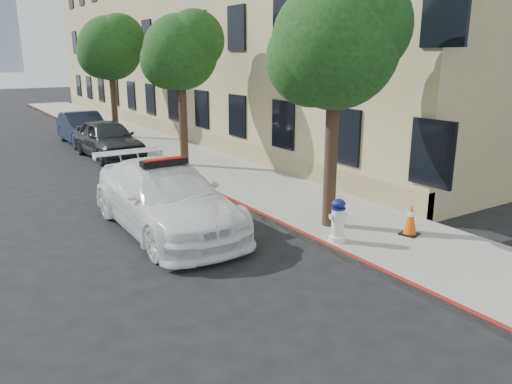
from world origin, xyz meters
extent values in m
plane|color=black|center=(0.00, 0.00, 0.00)|extent=(120.00, 120.00, 0.00)
cube|color=gray|center=(3.60, 10.00, 0.07)|extent=(3.20, 50.00, 0.15)
cube|color=maroon|center=(2.06, 10.00, 0.07)|extent=(0.12, 50.00, 0.15)
cube|color=tan|center=(9.20, 15.00, 5.00)|extent=(8.00, 36.00, 10.00)
cylinder|color=black|center=(2.90, -2.00, 1.80)|extent=(0.30, 0.30, 3.30)
sphere|color=black|center=(2.90, -2.00, 4.25)|extent=(2.80, 2.80, 2.80)
sphere|color=black|center=(3.30, -2.30, 4.65)|extent=(2.24, 2.24, 2.24)
sphere|color=black|center=(2.55, -1.70, 3.95)|extent=(2.10, 2.10, 2.10)
cylinder|color=black|center=(2.90, 6.00, 1.74)|extent=(0.30, 0.30, 3.19)
sphere|color=black|center=(2.90, 6.00, 4.14)|extent=(2.60, 2.60, 2.60)
sphere|color=black|center=(3.30, 5.70, 4.54)|extent=(2.08, 2.08, 2.08)
sphere|color=black|center=(2.55, 6.30, 3.84)|extent=(1.95, 1.95, 1.95)
cylinder|color=black|center=(2.90, 14.00, 1.86)|extent=(0.30, 0.30, 3.41)
sphere|color=black|center=(2.90, 14.00, 4.36)|extent=(3.00, 3.00, 3.00)
sphere|color=black|center=(3.30, 13.70, 4.76)|extent=(2.40, 2.40, 2.40)
sphere|color=black|center=(2.55, 14.30, 4.06)|extent=(2.25, 2.25, 2.25)
imported|color=white|center=(-0.28, 0.15, 0.79)|extent=(2.24, 5.47, 1.59)
cube|color=black|center=(-0.28, 0.15, 1.65)|extent=(1.10, 0.28, 0.14)
cube|color=#A50A07|center=(-0.28, 0.15, 1.71)|extent=(0.90, 0.22, 0.06)
imported|color=#212429|center=(1.20, 9.63, 0.77)|extent=(2.02, 4.57, 1.53)
imported|color=black|center=(1.20, 13.49, 0.74)|extent=(1.59, 4.50, 1.48)
cylinder|color=white|center=(2.35, -2.93, 0.21)|extent=(0.36, 0.36, 0.11)
cylinder|color=white|center=(2.35, -2.93, 0.58)|extent=(0.27, 0.27, 0.63)
ellipsoid|color=navy|center=(2.35, -2.93, 1.00)|extent=(0.30, 0.30, 0.21)
cylinder|color=white|center=(2.35, -2.93, 0.72)|extent=(0.40, 0.21, 0.11)
cylinder|color=white|center=(2.35, -2.93, 0.72)|extent=(0.16, 0.23, 0.11)
cube|color=black|center=(3.99, -3.51, 0.17)|extent=(0.46, 0.46, 0.03)
cone|color=#DA4A0B|center=(3.99, -3.51, 0.53)|extent=(0.29, 0.29, 0.69)
cylinder|color=white|center=(3.99, -3.51, 0.64)|extent=(0.16, 0.16, 0.10)
camera|label=1|loc=(-4.62, -10.50, 4.03)|focal=35.00mm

